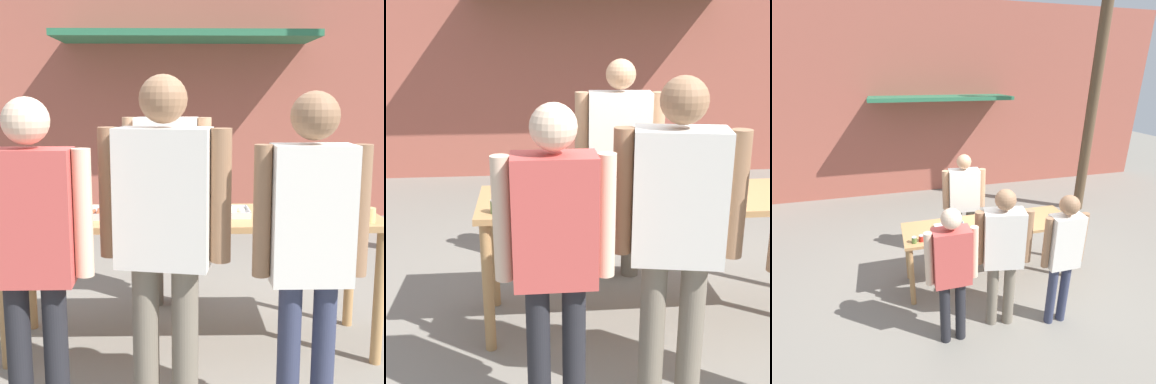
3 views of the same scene
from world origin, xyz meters
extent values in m
plane|color=gray|center=(0.00, 0.00, 0.00)|extent=(24.00, 24.00, 0.00)
cube|color=#A85647|center=(0.00, 4.00, 2.25)|extent=(12.00, 0.12, 4.50)
cube|color=#2D704C|center=(0.00, 3.45, 2.40)|extent=(3.20, 1.00, 0.08)
cube|color=tan|center=(0.00, 0.00, 0.89)|extent=(2.44, 0.71, 0.04)
cylinder|color=tan|center=(-1.16, -0.29, 0.43)|extent=(0.07, 0.07, 0.87)
cylinder|color=tan|center=(1.16, -0.29, 0.43)|extent=(0.07, 0.07, 0.87)
cylinder|color=tan|center=(-1.16, 0.29, 0.43)|extent=(0.07, 0.07, 0.87)
cylinder|color=tan|center=(1.16, 0.29, 0.43)|extent=(0.07, 0.07, 0.87)
cube|color=silver|center=(-0.57, -0.02, 0.91)|extent=(0.42, 0.30, 0.01)
cube|color=silver|center=(-0.57, -0.16, 0.93)|extent=(0.42, 0.01, 0.03)
cube|color=silver|center=(-0.57, 0.13, 0.93)|extent=(0.42, 0.01, 0.03)
cube|color=silver|center=(-0.78, -0.02, 0.93)|extent=(0.01, 0.30, 0.03)
cube|color=silver|center=(-0.37, -0.02, 0.93)|extent=(0.01, 0.30, 0.03)
cylinder|color=#A34C2D|center=(-0.74, -0.01, 0.93)|extent=(0.03, 0.11, 0.03)
cylinder|color=#A34C2D|center=(-0.71, -0.03, 0.93)|extent=(0.03, 0.11, 0.03)
cylinder|color=#A34C2D|center=(-0.68, -0.02, 0.93)|extent=(0.04, 0.12, 0.03)
cylinder|color=#A34C2D|center=(-0.64, -0.01, 0.93)|extent=(0.03, 0.11, 0.02)
cylinder|color=#A34C2D|center=(-0.61, -0.02, 0.93)|extent=(0.04, 0.15, 0.03)
cylinder|color=#A34C2D|center=(-0.57, -0.02, 0.93)|extent=(0.03, 0.11, 0.02)
cylinder|color=#A34C2D|center=(-0.54, -0.01, 0.93)|extent=(0.04, 0.14, 0.03)
cylinder|color=#A34C2D|center=(-0.50, -0.01, 0.93)|extent=(0.04, 0.12, 0.03)
cylinder|color=#A34C2D|center=(-0.47, -0.02, 0.93)|extent=(0.03, 0.12, 0.03)
cylinder|color=#A34C2D|center=(-0.43, -0.01, 0.93)|extent=(0.04, 0.14, 0.03)
cylinder|color=#A34C2D|center=(-0.40, -0.02, 0.93)|extent=(0.04, 0.15, 0.03)
cube|color=silver|center=(0.17, -0.02, 0.91)|extent=(0.40, 0.25, 0.01)
cube|color=silver|center=(0.17, -0.14, 0.93)|extent=(0.40, 0.01, 0.03)
cube|color=silver|center=(0.17, 0.10, 0.93)|extent=(0.40, 0.01, 0.03)
cube|color=silver|center=(-0.03, -0.02, 0.93)|extent=(0.01, 0.25, 0.03)
cube|color=silver|center=(0.37, -0.02, 0.93)|extent=(0.01, 0.25, 0.03)
ellipsoid|color=beige|center=(0.02, -0.02, 0.94)|extent=(0.07, 0.12, 0.05)
ellipsoid|color=beige|center=(0.10, -0.03, 0.94)|extent=(0.07, 0.12, 0.05)
ellipsoid|color=beige|center=(0.17, -0.03, 0.93)|extent=(0.05, 0.11, 0.04)
ellipsoid|color=beige|center=(0.24, -0.03, 0.94)|extent=(0.08, 0.11, 0.05)
ellipsoid|color=beige|center=(0.32, -0.03, 0.94)|extent=(0.06, 0.10, 0.04)
cylinder|color=#567A38|center=(-1.09, -0.24, 0.94)|extent=(0.06, 0.06, 0.08)
cylinder|color=#B2B2B7|center=(-1.09, -0.24, 0.99)|extent=(0.06, 0.06, 0.01)
cylinder|color=#B22319|center=(-1.00, -0.22, 0.94)|extent=(0.06, 0.06, 0.08)
cylinder|color=#B2B2B7|center=(-1.00, -0.22, 0.99)|extent=(0.06, 0.06, 0.01)
cylinder|color=#DBC67A|center=(1.08, -0.24, 0.95)|extent=(0.08, 0.08, 0.09)
cylinder|color=#756B5B|center=(-0.29, 0.73, 0.42)|extent=(0.14, 0.14, 0.84)
cylinder|color=#756B5B|center=(-0.07, 0.71, 0.42)|extent=(0.14, 0.14, 0.84)
cube|color=silver|center=(-0.18, 0.72, 1.18)|extent=(0.50, 0.31, 0.67)
sphere|color=tan|center=(-0.18, 0.72, 1.64)|extent=(0.23, 0.23, 0.23)
cylinder|color=tan|center=(-0.47, 0.75, 1.19)|extent=(0.11, 0.11, 0.63)
cylinder|color=tan|center=(0.11, 0.69, 1.19)|extent=(0.11, 0.11, 0.63)
cylinder|color=#232328|center=(-0.68, -0.98, 0.40)|extent=(0.12, 0.12, 0.80)
cylinder|color=#232328|center=(-0.86, -0.98, 0.40)|extent=(0.12, 0.12, 0.80)
cube|color=#C64C47|center=(-0.77, -0.98, 1.12)|extent=(0.40, 0.22, 0.63)
sphere|color=beige|center=(-0.77, -0.98, 1.56)|extent=(0.22, 0.22, 0.22)
cylinder|color=beige|center=(-0.53, -0.98, 1.13)|extent=(0.09, 0.09, 0.60)
cylinder|color=#333851|center=(0.61, -1.04, 0.41)|extent=(0.11, 0.11, 0.81)
cylinder|color=#333851|center=(0.44, -1.04, 0.41)|extent=(0.11, 0.11, 0.81)
cube|color=silver|center=(0.52, -1.04, 1.13)|extent=(0.37, 0.20, 0.64)
sphere|color=#936B4C|center=(0.52, -1.04, 1.58)|extent=(0.22, 0.22, 0.22)
cylinder|color=#936B4C|center=(0.75, -1.04, 1.15)|extent=(0.08, 0.08, 0.61)
cylinder|color=#936B4C|center=(0.30, -1.04, 1.15)|extent=(0.08, 0.08, 0.61)
cylinder|color=#756B5B|center=(-0.05, -0.90, 0.42)|extent=(0.13, 0.13, 0.85)
cylinder|color=#756B5B|center=(-0.25, -0.86, 0.42)|extent=(0.13, 0.13, 0.85)
cube|color=silver|center=(-0.15, -0.88, 1.19)|extent=(0.49, 0.33, 0.67)
sphere|color=#936B4C|center=(-0.15, -0.88, 1.65)|extent=(0.23, 0.23, 0.23)
cylinder|color=#936B4C|center=(0.12, -0.93, 1.20)|extent=(0.10, 0.10, 0.64)
cylinder|color=#936B4C|center=(-0.42, -0.83, 1.20)|extent=(0.10, 0.10, 0.64)
camera|label=1|loc=(-0.07, -3.41, 1.66)|focal=50.00mm
camera|label=2|loc=(-0.87, -3.31, 1.98)|focal=50.00mm
camera|label=3|loc=(-1.34, -3.58, 2.88)|focal=28.00mm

